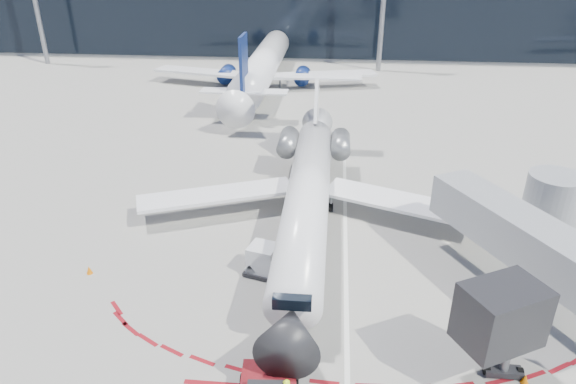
{
  "coord_description": "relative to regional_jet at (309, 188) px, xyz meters",
  "views": [
    {
      "loc": [
        -1.03,
        -27.17,
        17.11
      ],
      "look_at": [
        -3.68,
        0.95,
        3.13
      ],
      "focal_mm": 32.0,
      "sensor_mm": 36.0,
      "label": 1
    }
  ],
  "objects": [
    {
      "name": "bg_airliner_0",
      "position": [
        -7.75,
        34.98,
        3.03
      ],
      "size": [
        33.65,
        35.63,
        10.89
      ],
      "primitive_type": null,
      "color": "white",
      "rests_on": "ground"
    },
    {
      "name": "jet_bridge",
      "position": [
        12.32,
        -6.18,
        0.6
      ],
      "size": [
        10.03,
        15.2,
        4.9
      ],
      "color": "#979A9F",
      "rests_on": "ground"
    },
    {
      "name": "uld_container",
      "position": [
        -2.16,
        -6.42,
        -1.52
      ],
      "size": [
        2.28,
        2.08,
        1.8
      ],
      "rotation": [
        0.0,
        0.0,
        -0.28
      ],
      "color": "black",
      "rests_on": "ground"
    },
    {
      "name": "apron_centerline",
      "position": [
        2.53,
        -1.17,
        -2.4
      ],
      "size": [
        0.25,
        40.0,
        0.01
      ],
      "primitive_type": "cube",
      "color": "silver",
      "rests_on": "ground"
    },
    {
      "name": "safety_cone_right",
      "position": [
        10.08,
        -13.39,
        -2.17
      ],
      "size": [
        0.35,
        0.35,
        0.48
      ],
      "primitive_type": "cone",
      "color": "orange",
      "rests_on": "ground"
    },
    {
      "name": "regional_jet",
      "position": [
        0.0,
        0.0,
        0.0
      ],
      "size": [
        23.36,
        28.81,
        7.22
      ],
      "color": "white",
      "rests_on": "ground"
    },
    {
      "name": "safety_cone_left",
      "position": [
        -12.01,
        -7.39,
        -2.17
      ],
      "size": [
        0.35,
        0.35,
        0.48
      ],
      "primitive_type": "cone",
      "color": "orange",
      "rests_on": "ground"
    },
    {
      "name": "ground",
      "position": [
        2.53,
        -3.17,
        -2.41
      ],
      "size": [
        260.0,
        260.0,
        0.0
      ],
      "primitive_type": "plane",
      "color": "slate",
      "rests_on": "ground"
    }
  ]
}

